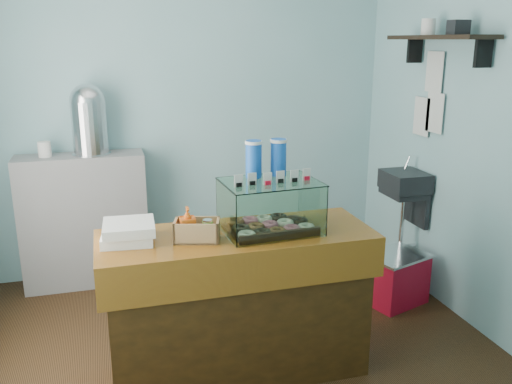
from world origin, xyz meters
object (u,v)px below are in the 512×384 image
object	(u,v)px
counter	(238,303)
red_cooler	(395,278)
display_case	(269,202)
coffee_urn	(89,118)

from	to	relation	value
counter	red_cooler	size ratio (longest dim) A/B	2.95
display_case	coffee_urn	distance (m)	1.87
display_case	coffee_urn	bearing A→B (deg)	119.22
counter	red_cooler	bearing A→B (deg)	21.16
counter	coffee_urn	size ratio (longest dim) A/B	2.86
counter	display_case	xyz separation A→B (m)	(0.20, 0.02, 0.61)
counter	coffee_urn	xyz separation A→B (m)	(-0.80, 1.58, 0.93)
coffee_urn	red_cooler	distance (m)	2.71
counter	display_case	size ratio (longest dim) A/B	2.79
counter	display_case	distance (m)	0.64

